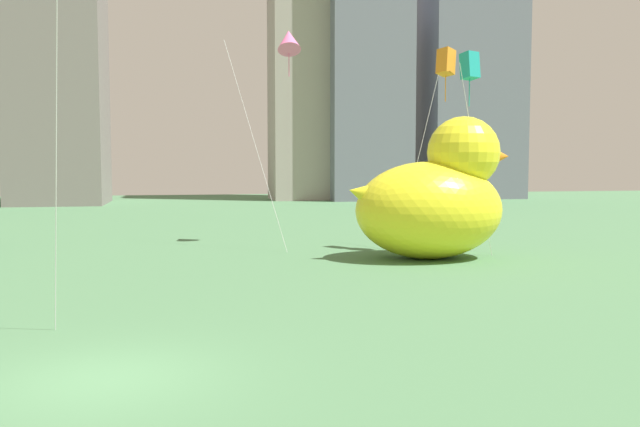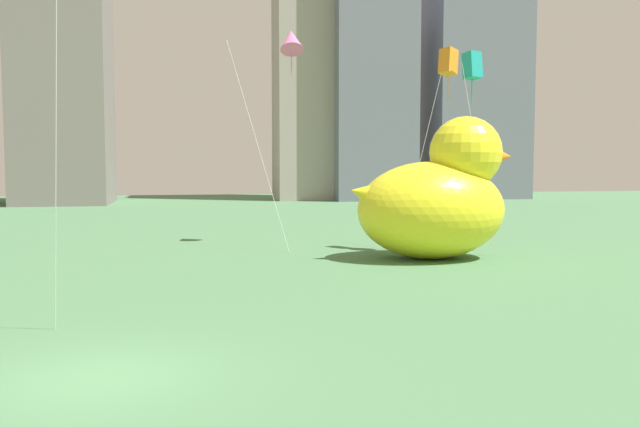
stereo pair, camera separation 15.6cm
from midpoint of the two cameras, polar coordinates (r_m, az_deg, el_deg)
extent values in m
plane|color=#49764E|center=(13.46, -17.41, -13.01)|extent=(140.00, 140.00, 0.00)
ellipsoid|color=yellow|center=(28.16, 9.42, 0.27)|extent=(6.09, 4.50, 3.97)
sphere|color=yellow|center=(28.62, 12.23, 4.99)|extent=(2.97, 2.97, 2.97)
cone|color=orange|center=(29.17, 14.65, 4.65)|extent=(1.33, 1.33, 1.33)
cone|color=yellow|center=(27.32, 4.21, 1.58)|extent=(1.82, 1.59, 1.91)
cube|color=gray|center=(69.60, -20.78, 14.87)|extent=(8.37, 8.88, 33.96)
cube|color=#9E938C|center=(72.65, -0.73, 13.00)|extent=(7.39, 6.51, 29.73)
cube|color=slate|center=(78.69, 12.31, 10.00)|extent=(10.20, 11.27, 23.63)
cylinder|color=silver|center=(31.32, -5.16, 5.95)|extent=(2.48, 3.60, 9.70)
cone|color=pink|center=(33.24, -2.26, 14.27)|extent=(1.20, 1.56, 1.49)
cylinder|color=pink|center=(33.10, -2.26, 12.74)|extent=(0.04, 0.04, 1.60)
cylinder|color=silver|center=(29.13, 13.24, 4.32)|extent=(1.61, 0.03, 8.01)
cube|color=teal|center=(30.13, 12.75, 11.96)|extent=(0.78, 0.91, 1.19)
cylinder|color=teal|center=(30.02, 12.72, 10.26)|extent=(0.04, 0.04, 1.60)
cylinder|color=silver|center=(31.30, 8.57, 4.62)|extent=(2.54, 1.54, 8.27)
cube|color=orange|center=(30.68, 10.82, 12.34)|extent=(0.95, 1.03, 1.26)
cylinder|color=orange|center=(30.57, 10.79, 10.67)|extent=(0.04, 0.04, 1.60)
camera|label=1|loc=(0.08, -89.76, 0.02)|focal=38.30mm
camera|label=2|loc=(0.08, 90.24, -0.02)|focal=38.30mm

